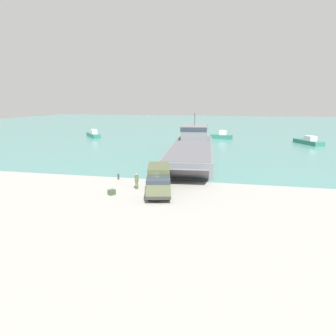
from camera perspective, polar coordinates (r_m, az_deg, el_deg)
name	(u,v)px	position (r m, az deg, el deg)	size (l,w,h in m)	color
ground_plane	(151,193)	(35.74, -3.00, -4.33)	(240.00, 240.00, 0.00)	gray
water_surface	(217,126)	(129.84, 8.60, 7.19)	(240.00, 180.00, 0.01)	#477F7A
landing_craft	(192,146)	(59.36, 4.26, 3.80)	(10.22, 36.21, 7.36)	slate
military_truck	(159,180)	(35.28, -1.64, -2.04)	(4.22, 8.15, 2.78)	#566042
soldier_on_ramp	(137,180)	(37.08, -5.48, -2.09)	(0.49, 0.36, 1.82)	#475638
moored_boat_a	(93,135)	(92.30, -12.86, 5.70)	(6.71, 7.62, 2.17)	#2D7060
moored_boat_b	(309,141)	(81.91, 23.30, 4.28)	(5.84, 8.62, 1.98)	#2D7060
moored_boat_c	(222,136)	(87.22, 9.32, 5.53)	(5.80, 3.04, 2.25)	#2D7060
mooring_bollard	(118,176)	(42.03, -8.64, -1.43)	(0.27, 0.27, 0.75)	#333338
cargo_crate	(112,192)	(35.38, -9.78, -4.17)	(0.57, 0.68, 0.57)	#3D4C33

